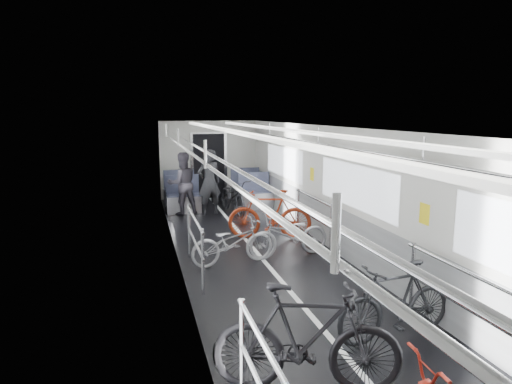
% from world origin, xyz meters
% --- Properties ---
extents(car_shell, '(3.02, 14.01, 2.41)m').
position_xyz_m(car_shell, '(0.00, 1.78, 1.13)').
color(car_shell, black).
rests_on(car_shell, ground).
extents(bike_left_mid, '(1.89, 1.06, 1.09)m').
position_xyz_m(bike_left_mid, '(-0.66, -3.33, 0.55)').
color(bike_left_mid, black).
rests_on(bike_left_mid, floor).
extents(bike_left_far, '(1.60, 0.78, 0.80)m').
position_xyz_m(bike_left_far, '(-0.58, 0.54, 0.40)').
color(bike_left_far, '#9B9BA0').
rests_on(bike_left_far, floor).
extents(bike_right_near, '(1.62, 0.64, 0.95)m').
position_xyz_m(bike_right_near, '(0.72, -2.62, 0.47)').
color(bike_right_near, black).
rests_on(bike_right_near, floor).
extents(bike_right_mid, '(1.65, 0.76, 0.83)m').
position_xyz_m(bike_right_mid, '(0.53, 0.69, 0.42)').
color(bike_right_mid, '#9B9A9F').
rests_on(bike_right_mid, floor).
extents(bike_right_far, '(1.84, 1.00, 1.06)m').
position_xyz_m(bike_right_far, '(0.51, 1.94, 0.53)').
color(bike_right_far, maroon).
rests_on(bike_right_far, floor).
extents(bike_aisle, '(0.86, 1.86, 0.94)m').
position_xyz_m(bike_aisle, '(0.24, 4.49, 0.47)').
color(bike_aisle, black).
rests_on(bike_aisle, floor).
extents(person_standing, '(0.71, 0.55, 1.72)m').
position_xyz_m(person_standing, '(-0.36, 4.59, 0.86)').
color(person_standing, black).
rests_on(person_standing, floor).
extents(person_seated, '(0.90, 0.75, 1.64)m').
position_xyz_m(person_seated, '(-1.04, 4.81, 0.82)').
color(person_seated, '#2E2B32').
rests_on(person_seated, floor).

